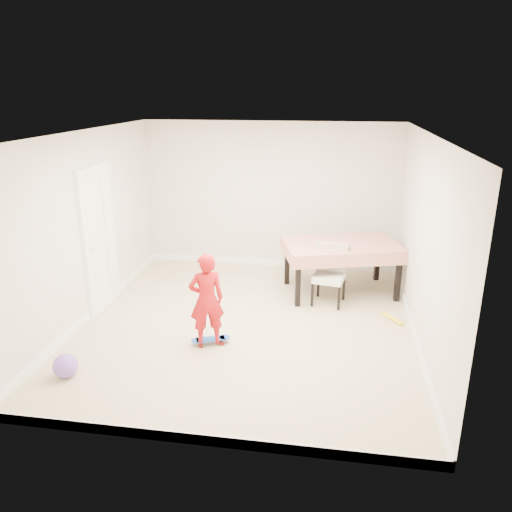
% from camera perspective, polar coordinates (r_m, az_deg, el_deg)
% --- Properties ---
extents(ground, '(5.00, 5.00, 0.00)m').
position_cam_1_polar(ground, '(7.01, -1.08, -7.86)').
color(ground, tan).
rests_on(ground, ground).
extents(ceiling, '(4.50, 5.00, 0.04)m').
position_cam_1_polar(ceiling, '(6.29, -1.22, 13.66)').
color(ceiling, white).
rests_on(ceiling, wall_back).
extents(wall_back, '(4.50, 0.04, 2.60)m').
position_cam_1_polar(wall_back, '(8.91, 1.69, 6.82)').
color(wall_back, beige).
rests_on(wall_back, ground).
extents(wall_front, '(4.50, 0.04, 2.60)m').
position_cam_1_polar(wall_front, '(4.26, -7.07, -6.88)').
color(wall_front, beige).
rests_on(wall_front, ground).
extents(wall_left, '(0.04, 5.00, 2.60)m').
position_cam_1_polar(wall_left, '(7.25, -18.79, 3.05)').
color(wall_left, beige).
rests_on(wall_left, ground).
extents(wall_right, '(0.04, 5.00, 2.60)m').
position_cam_1_polar(wall_right, '(6.53, 18.51, 1.41)').
color(wall_right, beige).
rests_on(wall_right, ground).
extents(door, '(0.11, 0.94, 2.11)m').
position_cam_1_polar(door, '(7.58, -17.50, 1.66)').
color(door, white).
rests_on(door, ground).
extents(baseboard_back, '(4.50, 0.02, 0.12)m').
position_cam_1_polar(baseboard_back, '(9.25, 1.62, -0.71)').
color(baseboard_back, white).
rests_on(baseboard_back, ground).
extents(baseboard_front, '(4.50, 0.02, 0.12)m').
position_cam_1_polar(baseboard_front, '(4.92, -6.49, -20.08)').
color(baseboard_front, white).
rests_on(baseboard_front, ground).
extents(baseboard_left, '(0.02, 5.00, 0.12)m').
position_cam_1_polar(baseboard_left, '(7.66, -17.90, -5.90)').
color(baseboard_left, white).
rests_on(baseboard_left, ground).
extents(baseboard_right, '(0.02, 5.00, 0.12)m').
position_cam_1_polar(baseboard_right, '(6.98, 17.54, -8.36)').
color(baseboard_right, white).
rests_on(baseboard_right, ground).
extents(dining_table, '(1.99, 1.54, 0.83)m').
position_cam_1_polar(dining_table, '(8.04, 9.61, -1.33)').
color(dining_table, red).
rests_on(dining_table, ground).
extents(dining_chair, '(0.60, 0.66, 0.91)m').
position_cam_1_polar(dining_chair, '(7.58, 8.36, -2.18)').
color(dining_chair, silver).
rests_on(dining_chair, ground).
extents(skateboard, '(0.53, 0.35, 0.08)m').
position_cam_1_polar(skateboard, '(6.53, -5.21, -9.66)').
color(skateboard, blue).
rests_on(skateboard, ground).
extents(child, '(0.52, 0.44, 1.20)m').
position_cam_1_polar(child, '(6.25, -5.66, -5.27)').
color(child, '#B51216').
rests_on(child, ground).
extents(balloon, '(0.28, 0.28, 0.28)m').
position_cam_1_polar(balloon, '(6.17, -20.96, -11.65)').
color(balloon, '#7851C3').
rests_on(balloon, ground).
extents(foam_toy, '(0.28, 0.36, 0.06)m').
position_cam_1_polar(foam_toy, '(7.37, 15.31, -6.89)').
color(foam_toy, yellow).
rests_on(foam_toy, ground).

